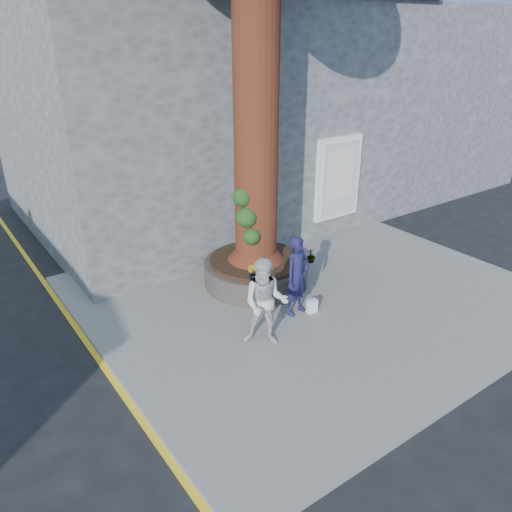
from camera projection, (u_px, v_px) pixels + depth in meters
ground at (283, 340)px, 9.37m from camera, size 120.00×120.00×0.00m
pavement at (309, 293)px, 10.88m from camera, size 9.00×8.00×0.12m
yellow_line at (107, 371)px, 8.50m from camera, size 0.10×30.00×0.01m
stone_shop at (201, 109)px, 14.70m from camera, size 10.30×8.30×6.30m
neighbour_shop at (384, 95)px, 19.00m from camera, size 6.00×8.00×6.00m
planter at (256, 271)px, 11.10m from camera, size 2.30×2.30×0.60m
man at (297, 276)px, 9.71m from camera, size 0.65×0.48×1.64m
woman at (265, 303)px, 8.73m from camera, size 1.02×1.00×1.66m
shopping_bag at (312, 306)px, 9.99m from camera, size 0.21×0.14×0.28m
plant_a at (261, 258)px, 10.55m from camera, size 0.21×0.16×0.36m
plant_b at (252, 274)px, 9.90m from camera, size 0.24×0.24×0.34m
plant_c at (311, 255)px, 10.73m from camera, size 0.19×0.19×0.31m
plant_d at (254, 234)px, 11.83m from camera, size 0.38×0.38×0.32m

